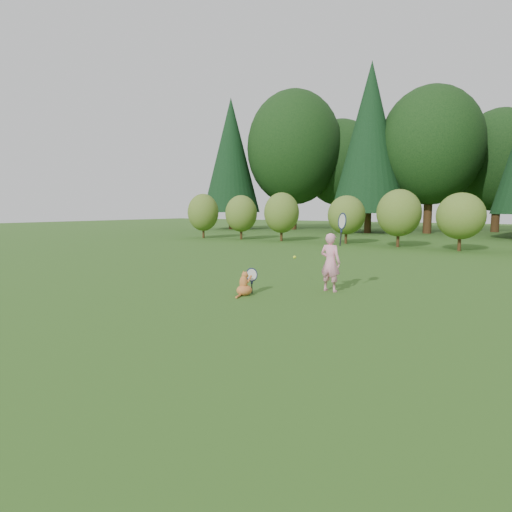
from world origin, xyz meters
The scene contains 6 objects.
ground centered at (0.00, 0.00, 0.00)m, with size 100.00×100.00×0.00m, color #265016.
shrub_row centered at (0.00, 13.00, 1.40)m, with size 28.00×3.00×2.80m, color #546C21, non-canonical shape.
woodland_backdrop centered at (0.00, 23.00, 7.50)m, with size 48.00×10.00×15.00m, color black, non-canonical shape.
child centered at (2.01, 1.06, 0.68)m, with size 0.72×0.46×1.94m.
cat centered at (0.68, -0.34, 0.27)m, with size 0.39×0.75×0.70m.
tennis_ball centered at (0.96, 1.32, 0.67)m, with size 0.08×0.08×0.08m.
Camera 1 is at (5.89, -7.58, 1.83)m, focal length 30.00 mm.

